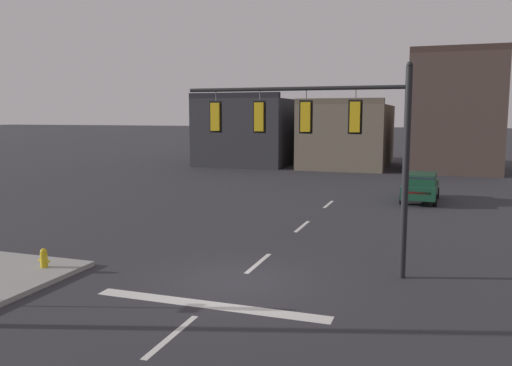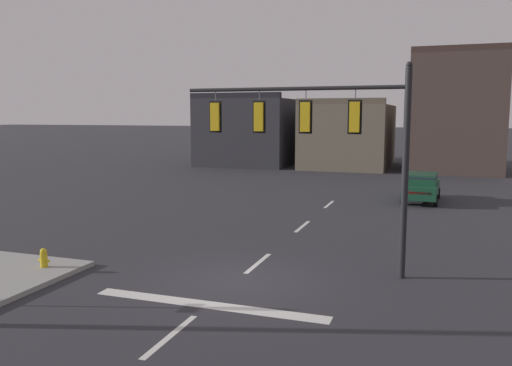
{
  "view_description": "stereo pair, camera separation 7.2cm",
  "coord_description": "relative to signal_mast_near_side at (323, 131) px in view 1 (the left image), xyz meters",
  "views": [
    {
      "loc": [
        5.29,
        -13.72,
        4.84
      ],
      "look_at": [
        -0.97,
        4.59,
        2.3
      ],
      "focal_mm": 36.42,
      "sensor_mm": 36.0,
      "label": 1
    },
    {
      "loc": [
        5.35,
        -13.7,
        4.84
      ],
      "look_at": [
        -0.97,
        4.59,
        2.3
      ],
      "focal_mm": 36.42,
      "sensor_mm": 36.0,
      "label": 2
    }
  ],
  "objects": [
    {
      "name": "ground_plane",
      "position": [
        -2.1,
        -1.96,
        -4.36
      ],
      "size": [
        400.0,
        400.0,
        0.0
      ],
      "primitive_type": "plane",
      "color": "#2B2B30"
    },
    {
      "name": "stop_bar_paint",
      "position": [
        -2.1,
        -3.96,
        -4.36
      ],
      "size": [
        6.4,
        0.5,
        0.01
      ],
      "primitive_type": "cube",
      "color": "silver",
      "rests_on": "ground"
    },
    {
      "name": "lane_centreline",
      "position": [
        -2.1,
        0.04,
        -4.36
      ],
      "size": [
        0.16,
        26.4,
        0.01
      ],
      "color": "silver",
      "rests_on": "ground"
    },
    {
      "name": "signal_mast_near_side",
      "position": [
        0.0,
        0.0,
        0.0
      ],
      "size": [
        7.0,
        0.36,
        6.35
      ],
      "color": "black",
      "rests_on": "ground"
    },
    {
      "name": "car_lot_nearside",
      "position": [
        2.61,
        14.64,
        -3.5
      ],
      "size": [
        2.07,
        4.52,
        1.61
      ],
      "color": "#143D28",
      "rests_on": "ground"
    },
    {
      "name": "fire_hydrant",
      "position": [
        -8.09,
        -3.02,
        -4.03
      ],
      "size": [
        0.4,
        0.3,
        0.75
      ],
      "color": "gold",
      "rests_on": "ground"
    },
    {
      "name": "building_row",
      "position": [
        -4.3,
        33.85,
        -0.61
      ],
      "size": [
        26.88,
        12.07,
        10.24
      ],
      "color": "#2D2D33",
      "rests_on": "ground"
    }
  ]
}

